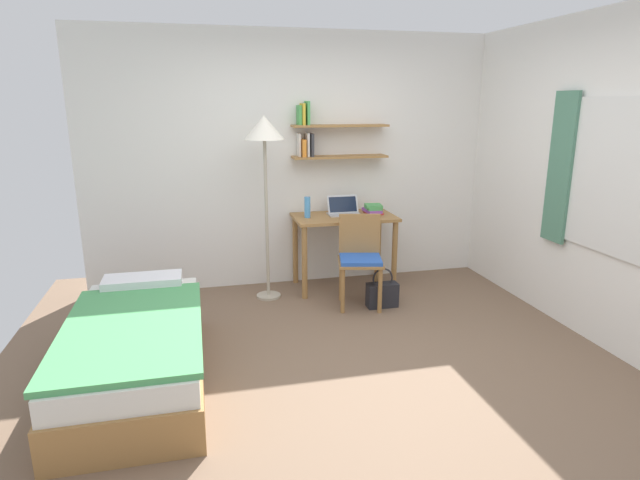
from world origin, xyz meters
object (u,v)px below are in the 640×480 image
Objects in this scene: standing_lamp at (264,139)px; water_bottle at (307,207)px; desk at (344,230)px; desk_chair at (360,256)px; handbag at (382,294)px; laptop at (344,210)px; book_stack at (373,209)px; bed at (137,350)px.

standing_lamp is 0.82m from water_bottle.
desk_chair is (0.01, -0.52, -0.13)m from desk.
desk_chair is 0.42m from handbag.
standing_lamp is at bearing 154.67° from desk_chair.
desk is 0.46m from water_bottle.
water_bottle is 1.15m from handbag.
desk_chair reaches higher than desk.
desk is 0.53m from desk_chair.
laptop is 0.31m from book_stack.
desk is (1.93, 1.55, 0.38)m from bed.
desk is at bearing -174.71° from book_stack.
water_bottle is (-0.39, 0.01, 0.25)m from desk.
desk_chair is at bearing -25.33° from standing_lamp.
desk_chair is at bearing -90.21° from laptop.
desk_chair is at bearing -88.62° from desk.
desk is at bearing 107.96° from handbag.
desk_chair is 0.68m from laptop.
laptop is 0.41m from water_bottle.
desk_chair is 0.77m from water_bottle.
laptop is at bearing 79.37° from desk.
book_stack is at bearing 80.12° from handbag.
handbag is at bearing -26.38° from standing_lamp.
book_stack is at bearing -9.00° from laptop.
water_bottle is (-0.40, 0.52, 0.39)m from desk_chair.
water_bottle is at bearing 17.22° from standing_lamp.
water_bottle is at bearing -170.19° from laptop.
laptop is at bearing 89.79° from desk_chair.
book_stack is at bearing 35.06° from bed.
book_stack is at bearing 1.74° from water_bottle.
standing_lamp is 4.62× the size of handbag.
bed is 2.21m from desk_chair.
handbag is at bearing -75.00° from laptop.
bed reaches higher than handbag.
bed is 1.03× the size of standing_lamp.
handbag is at bearing -47.08° from water_bottle.
book_stack reaches higher than handbag.
handbag is at bearing -72.04° from desk.
laptop is at bearing 171.00° from book_stack.
water_bottle is (0.43, 0.13, -0.69)m from standing_lamp.
laptop reaches higher than desk.
standing_lamp reaches higher than water_bottle.
laptop is (0.00, 0.59, 0.33)m from desk_chair.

